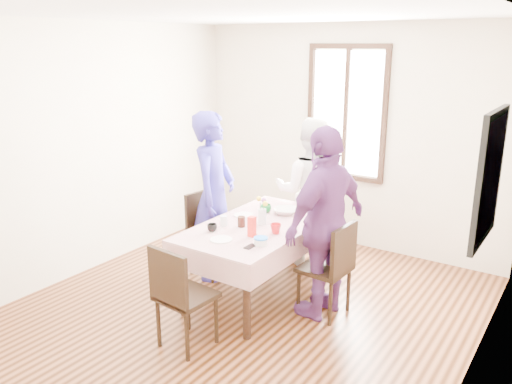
{
  "coord_description": "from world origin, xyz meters",
  "views": [
    {
      "loc": [
        2.58,
        -3.56,
        2.46
      ],
      "look_at": [
        -0.05,
        0.36,
        1.1
      ],
      "focal_mm": 36.24,
      "sensor_mm": 36.0,
      "label": 1
    }
  ],
  "objects_px": {
    "dining_table": "(259,261)",
    "chair_right": "(325,268)",
    "person_far": "(311,191)",
    "chair_far": "(310,223)",
    "chair_near": "(186,296)",
    "person_right": "(324,223)",
    "person_left": "(213,196)",
    "chair_left": "(213,235)"
  },
  "relations": [
    {
      "from": "chair_near",
      "to": "person_right",
      "type": "bearing_deg",
      "value": 63.58
    },
    {
      "from": "person_far",
      "to": "person_right",
      "type": "height_order",
      "value": "person_right"
    },
    {
      "from": "chair_near",
      "to": "dining_table",
      "type": "bearing_deg",
      "value": 94.7
    },
    {
      "from": "dining_table",
      "to": "chair_left",
      "type": "xyz_separation_m",
      "value": [
        -0.7,
        0.15,
        0.08
      ]
    },
    {
      "from": "chair_near",
      "to": "person_left",
      "type": "bearing_deg",
      "value": 123.75
    },
    {
      "from": "chair_far",
      "to": "person_right",
      "type": "relative_size",
      "value": 0.51
    },
    {
      "from": "person_left",
      "to": "chair_right",
      "type": "bearing_deg",
      "value": -111.3
    },
    {
      "from": "dining_table",
      "to": "person_right",
      "type": "height_order",
      "value": "person_right"
    },
    {
      "from": "chair_right",
      "to": "person_far",
      "type": "bearing_deg",
      "value": 38.62
    },
    {
      "from": "chair_right",
      "to": "chair_left",
      "type": "bearing_deg",
      "value": 89.91
    },
    {
      "from": "chair_left",
      "to": "chair_near",
      "type": "relative_size",
      "value": 1.0
    },
    {
      "from": "dining_table",
      "to": "person_far",
      "type": "distance_m",
      "value": 1.16
    },
    {
      "from": "chair_left",
      "to": "person_left",
      "type": "height_order",
      "value": "person_left"
    },
    {
      "from": "person_right",
      "to": "dining_table",
      "type": "bearing_deg",
      "value": -75.12
    },
    {
      "from": "chair_near",
      "to": "person_far",
      "type": "bearing_deg",
      "value": 94.7
    },
    {
      "from": "dining_table",
      "to": "chair_near",
      "type": "height_order",
      "value": "chair_near"
    },
    {
      "from": "chair_right",
      "to": "person_right",
      "type": "xyz_separation_m",
      "value": [
        -0.02,
        -0.0,
        0.44
      ]
    },
    {
      "from": "chair_far",
      "to": "person_right",
      "type": "bearing_deg",
      "value": 118.28
    },
    {
      "from": "chair_left",
      "to": "person_left",
      "type": "xyz_separation_m",
      "value": [
        0.02,
        0.0,
        0.45
      ]
    },
    {
      "from": "chair_right",
      "to": "person_left",
      "type": "height_order",
      "value": "person_left"
    },
    {
      "from": "chair_right",
      "to": "chair_far",
      "type": "relative_size",
      "value": 1.0
    },
    {
      "from": "chair_right",
      "to": "chair_near",
      "type": "distance_m",
      "value": 1.33
    },
    {
      "from": "chair_far",
      "to": "chair_near",
      "type": "distance_m",
      "value": 2.16
    },
    {
      "from": "chair_left",
      "to": "person_far",
      "type": "distance_m",
      "value": 1.22
    },
    {
      "from": "chair_left",
      "to": "chair_right",
      "type": "distance_m",
      "value": 1.41
    },
    {
      "from": "dining_table",
      "to": "chair_far",
      "type": "bearing_deg",
      "value": 90.0
    },
    {
      "from": "chair_far",
      "to": "person_far",
      "type": "bearing_deg",
      "value": 84.81
    },
    {
      "from": "person_right",
      "to": "person_left",
      "type": "bearing_deg",
      "value": -83.36
    },
    {
      "from": "chair_far",
      "to": "chair_near",
      "type": "height_order",
      "value": "same"
    },
    {
      "from": "dining_table",
      "to": "chair_right",
      "type": "relative_size",
      "value": 1.73
    },
    {
      "from": "chair_right",
      "to": "chair_far",
      "type": "distance_m",
      "value": 1.25
    },
    {
      "from": "dining_table",
      "to": "chair_left",
      "type": "relative_size",
      "value": 1.73
    },
    {
      "from": "dining_table",
      "to": "person_far",
      "type": "relative_size",
      "value": 0.93
    },
    {
      "from": "person_right",
      "to": "chair_left",
      "type": "bearing_deg",
      "value": -83.3
    },
    {
      "from": "dining_table",
      "to": "chair_far",
      "type": "xyz_separation_m",
      "value": [
        0.0,
        1.08,
        0.08
      ]
    },
    {
      "from": "dining_table",
      "to": "person_far",
      "type": "bearing_deg",
      "value": 90.0
    },
    {
      "from": "dining_table",
      "to": "chair_near",
      "type": "bearing_deg",
      "value": -90.0
    },
    {
      "from": "person_left",
      "to": "chair_near",
      "type": "bearing_deg",
      "value": -168.19
    },
    {
      "from": "chair_left",
      "to": "chair_far",
      "type": "bearing_deg",
      "value": 151.83
    },
    {
      "from": "dining_table",
      "to": "chair_right",
      "type": "xyz_separation_m",
      "value": [
        0.7,
        0.05,
        0.08
      ]
    },
    {
      "from": "chair_left",
      "to": "person_far",
      "type": "relative_size",
      "value": 0.54
    },
    {
      "from": "person_far",
      "to": "chair_right",
      "type": "bearing_deg",
      "value": 103.59
    }
  ]
}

